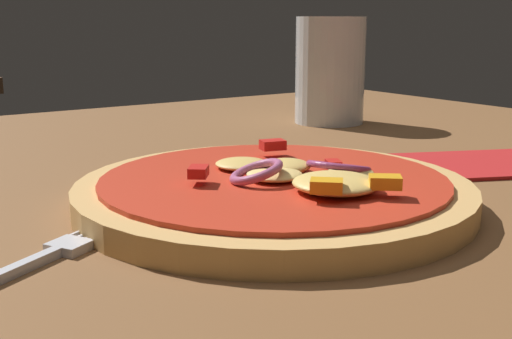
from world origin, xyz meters
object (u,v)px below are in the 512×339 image
object	(u,v)px
fork	(29,264)
beer_glass	(330,77)
napkin	(469,165)
pizza	(276,191)

from	to	relation	value
fork	beer_glass	world-z (taller)	beer_glass
beer_glass	fork	bearing A→B (deg)	-147.37
beer_glass	napkin	world-z (taller)	beer_glass
pizza	beer_glass	bearing A→B (deg)	43.92
pizza	beer_glass	size ratio (longest dim) A/B	2.12
beer_glass	napkin	bearing A→B (deg)	-103.32
pizza	fork	world-z (taller)	pizza
fork	napkin	xyz separation A→B (m)	(0.36, 0.03, -0.00)
pizza	napkin	size ratio (longest dim) A/B	1.42
napkin	pizza	bearing A→B (deg)	-178.89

